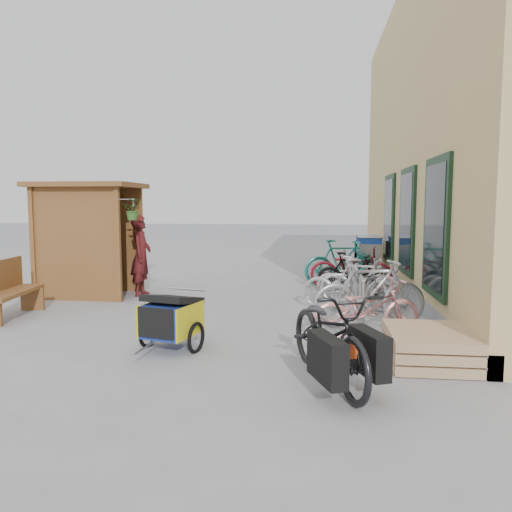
# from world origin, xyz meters

# --- Properties ---
(ground) EXTENTS (80.00, 80.00, 0.00)m
(ground) POSITION_xyz_m (0.00, 0.00, 0.00)
(ground) COLOR gray
(kiosk) EXTENTS (2.49, 1.65, 2.40)m
(kiosk) POSITION_xyz_m (-3.28, 2.47, 1.55)
(kiosk) COLOR brown
(kiosk) RESTS_ON ground
(bike_rack) EXTENTS (0.05, 5.35, 0.86)m
(bike_rack) POSITION_xyz_m (2.30, 2.40, 0.52)
(bike_rack) COLOR #A5A8AD
(bike_rack) RESTS_ON ground
(pallet_stack) EXTENTS (1.00, 1.20, 0.40)m
(pallet_stack) POSITION_xyz_m (3.00, -1.40, 0.21)
(pallet_stack) COLOR tan
(pallet_stack) RESTS_ON ground
(bench) EXTENTS (0.65, 1.61, 1.00)m
(bench) POSITION_xyz_m (-3.68, 0.29, 0.51)
(bench) COLOR brown
(bench) RESTS_ON ground
(shopping_carts) EXTENTS (0.62, 1.73, 1.12)m
(shopping_carts) POSITION_xyz_m (3.00, 6.25, 0.65)
(shopping_carts) COLOR silver
(shopping_carts) RESTS_ON ground
(child_trailer) EXTENTS (0.88, 1.39, 0.80)m
(child_trailer) POSITION_xyz_m (-0.33, -1.21, 0.44)
(child_trailer) COLOR navy
(child_trailer) RESTS_ON ground
(cargo_bike) EXTENTS (1.38, 2.14, 1.06)m
(cargo_bike) POSITION_xyz_m (1.76, -2.24, 0.53)
(cargo_bike) COLOR black
(cargo_bike) RESTS_ON ground
(person_kiosk) EXTENTS (0.44, 0.65, 1.72)m
(person_kiosk) POSITION_xyz_m (-2.11, 2.63, 0.86)
(person_kiosk) COLOR maroon
(person_kiosk) RESTS_ON ground
(bike_0) EXTENTS (1.78, 1.12, 0.88)m
(bike_0) POSITION_xyz_m (2.34, -0.35, 0.44)
(bike_0) COLOR pink
(bike_0) RESTS_ON ground
(bike_1) EXTENTS (1.92, 0.93, 1.11)m
(bike_1) POSITION_xyz_m (2.46, 0.39, 0.56)
(bike_1) COLOR #A3A3A8
(bike_1) RESTS_ON ground
(bike_2) EXTENTS (1.84, 0.96, 0.92)m
(bike_2) POSITION_xyz_m (2.24, 1.66, 0.46)
(bike_2) COLOR #A3A3A8
(bike_2) RESTS_ON ground
(bike_3) EXTENTS (1.66, 0.88, 0.96)m
(bike_3) POSITION_xyz_m (2.46, 2.01, 0.48)
(bike_3) COLOR silver
(bike_3) RESTS_ON ground
(bike_4) EXTENTS (1.58, 0.69, 0.81)m
(bike_4) POSITION_xyz_m (2.40, 2.82, 0.40)
(bike_4) COLOR #A3A3A8
(bike_4) RESTS_ON ground
(bike_5) EXTENTS (1.61, 0.92, 0.93)m
(bike_5) POSITION_xyz_m (2.37, 3.10, 0.47)
(bike_5) COLOR black
(bike_5) RESTS_ON ground
(bike_6) EXTENTS (1.96, 0.92, 0.99)m
(bike_6) POSITION_xyz_m (2.42, 3.90, 0.49)
(bike_6) COLOR maroon
(bike_6) RESTS_ON ground
(bike_7) EXTENTS (1.91, 1.05, 1.11)m
(bike_7) POSITION_xyz_m (2.22, 4.52, 0.55)
(bike_7) COLOR teal
(bike_7) RESTS_ON ground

